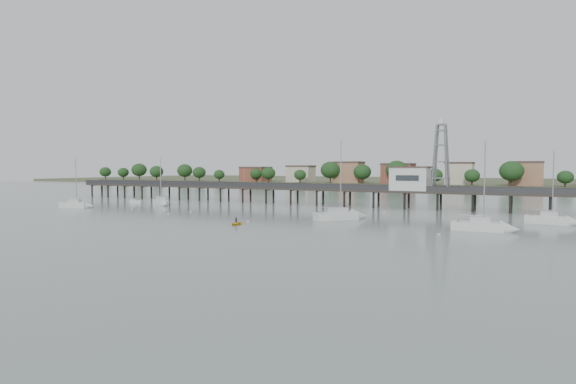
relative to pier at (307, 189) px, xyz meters
The scene contains 14 objects.
ground_plane 60.12m from the pier, 90.00° to the right, with size 500.00×500.00×0.00m, color slate.
pier is the anchor object (origin of this frame).
pier_building 25.16m from the pier, ahead, with size 8.40×5.40×5.30m.
lattice_tower 32.34m from the pier, ahead, with size 3.20×3.20×15.50m.
sailboat_a 52.39m from the pier, 141.87° to the right, with size 7.11×4.74×11.54m.
sailboat_b 34.96m from the pier, 147.99° to the right, with size 7.24×5.42×11.95m.
sailboat_c 33.68m from the pier, 52.82° to the right, with size 8.04×8.37×14.78m.
sailboat_e 55.93m from the pier, 18.97° to the right, with size 7.59×2.95×12.31m.
sailboat_d 54.68m from the pier, 36.07° to the right, with size 8.36×2.84×13.63m.
white_tender 43.30m from the pier, 157.83° to the right, with size 3.37×2.03×1.23m.
yellow_dinghy 43.03m from the pier, 79.83° to the right, with size 1.99×0.58×2.78m, color yellow.
dinghy_occupant 43.03m from the pier, 79.83° to the right, with size 0.36×1.00×0.24m, color black.
mooring_buoys 30.55m from the pier, 85.61° to the right, with size 67.85×27.77×0.39m.
far_shore 179.60m from the pier, 89.89° to the left, with size 500.00×170.00×10.40m.
Camera 1 is at (50.16, -45.68, 9.19)m, focal length 30.00 mm.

